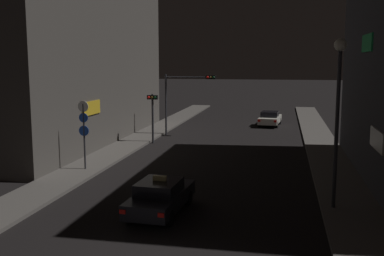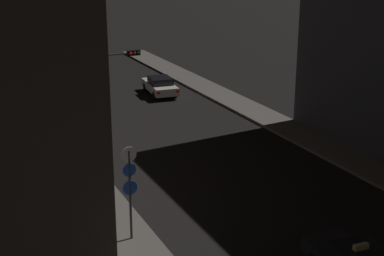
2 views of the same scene
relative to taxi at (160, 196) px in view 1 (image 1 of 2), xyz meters
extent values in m
cube|color=#5B5651|center=(-6.38, 18.51, -0.65)|extent=(2.48, 53.72, 0.16)
cube|color=#5B5651|center=(7.77, 18.51, -0.65)|extent=(2.48, 53.72, 0.16)
cube|color=#514C47|center=(-11.56, 15.43, 8.11)|extent=(7.88, 24.30, 17.70)
cube|color=yellow|center=(-7.58, 10.57, 2.45)|extent=(0.08, 2.80, 0.90)
cube|color=white|center=(8.97, 3.59, 2.07)|extent=(0.08, 2.80, 0.90)
cube|color=#26CC66|center=(8.97, 7.39, 6.43)|extent=(0.08, 2.80, 0.90)
cube|color=black|center=(0.00, 0.05, -0.12)|extent=(2.06, 4.50, 0.60)
cube|color=black|center=(-0.01, -0.15, 0.43)|extent=(1.70, 2.07, 0.50)
cube|color=red|center=(-0.88, -2.12, -0.02)|extent=(0.24, 0.07, 0.16)
cube|color=red|center=(0.62, -2.21, -0.02)|extent=(0.24, 0.07, 0.16)
cylinder|color=black|center=(-0.72, 1.46, -0.42)|extent=(0.26, 0.65, 0.64)
cylinder|color=black|center=(0.88, 1.36, -0.42)|extent=(0.26, 0.65, 0.64)
cylinder|color=black|center=(-0.88, -1.27, -0.42)|extent=(0.26, 0.65, 0.64)
cylinder|color=black|center=(0.72, -1.36, -0.42)|extent=(0.26, 0.65, 0.64)
cube|color=#F4E08C|center=(0.00, -0.05, 0.78)|extent=(0.57, 0.21, 0.20)
cube|color=silver|center=(3.65, 27.36, -0.12)|extent=(2.21, 4.55, 0.60)
cube|color=black|center=(3.63, 27.16, 0.43)|extent=(1.77, 2.12, 0.50)
cube|color=red|center=(2.69, 25.22, -0.02)|extent=(0.24, 0.08, 0.16)
cube|color=red|center=(4.19, 25.08, -0.02)|extent=(0.24, 0.08, 0.16)
cylinder|color=black|center=(2.99, 28.80, -0.42)|extent=(0.28, 0.66, 0.64)
cylinder|color=black|center=(4.58, 28.64, -0.42)|extent=(0.28, 0.66, 0.64)
cylinder|color=black|center=(2.72, 26.08, -0.42)|extent=(0.28, 0.66, 0.64)
cylinder|color=black|center=(4.32, 25.93, -0.42)|extent=(0.28, 0.66, 0.64)
cylinder|color=#2D2D33|center=(-4.89, 19.83, 1.86)|extent=(0.16, 0.16, 5.19)
cylinder|color=#2D2D33|center=(-2.97, 19.83, 4.21)|extent=(3.84, 0.10, 0.10)
cube|color=black|center=(-1.05, 19.83, 4.21)|extent=(0.80, 0.28, 0.32)
sphere|color=red|center=(-1.29, 19.65, 4.21)|extent=(0.20, 0.20, 0.20)
sphere|color=#3F2D0C|center=(-1.05, 19.65, 4.21)|extent=(0.20, 0.20, 0.20)
sphere|color=#0C3319|center=(-0.80, 19.65, 4.21)|extent=(0.20, 0.20, 0.20)
cylinder|color=#2D2D33|center=(-4.89, 15.78, 1.16)|extent=(0.16, 0.16, 3.79)
cube|color=black|center=(-4.89, 15.78, 2.80)|extent=(0.80, 0.28, 0.32)
sphere|color=red|center=(-5.14, 15.61, 2.80)|extent=(0.20, 0.20, 0.20)
sphere|color=#3F2D0C|center=(-4.89, 15.61, 2.80)|extent=(0.20, 0.20, 0.20)
sphere|color=#0C3319|center=(-4.64, 15.61, 2.80)|extent=(0.20, 0.20, 0.20)
cylinder|color=#2D2D33|center=(-6.13, 6.20, 1.29)|extent=(0.10, 0.10, 3.73)
cylinder|color=white|center=(-6.13, 6.18, 3.00)|extent=(0.61, 0.03, 0.61)
cylinder|color=blue|center=(-6.13, 6.18, 2.37)|extent=(0.53, 0.03, 0.53)
cylinder|color=blue|center=(-6.13, 6.18, 1.63)|extent=(0.59, 0.03, 0.59)
cylinder|color=#2D2D33|center=(7.03, 1.77, 2.66)|extent=(0.16, 0.16, 6.48)
sphere|color=#EAE5C6|center=(7.03, 1.77, 6.16)|extent=(0.52, 0.52, 0.52)
camera|label=1|loc=(4.83, -17.56, 5.49)|focal=42.73mm
camera|label=2|loc=(-12.61, -13.36, 10.72)|focal=53.74mm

